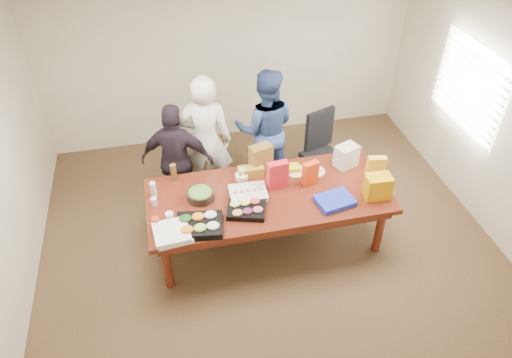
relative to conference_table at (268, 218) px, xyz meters
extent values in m
cube|color=#47301E|center=(0.00, 0.00, -0.39)|extent=(5.50, 5.00, 0.02)
cube|color=white|center=(0.00, 0.00, 2.33)|extent=(5.50, 5.00, 0.02)
cube|color=beige|center=(0.00, 2.50, 0.98)|extent=(5.50, 0.04, 2.70)
cube|color=beige|center=(2.75, 0.00, 0.98)|extent=(0.04, 5.00, 2.70)
cube|color=white|center=(2.72, 0.60, 1.12)|extent=(0.03, 1.40, 1.10)
cube|color=beige|center=(2.68, 0.60, 1.12)|extent=(0.04, 1.36, 1.00)
cube|color=#4C1C0F|center=(0.00, 0.00, 0.00)|extent=(2.80, 1.20, 0.75)
cube|color=black|center=(0.98, 0.90, 0.15)|extent=(0.69, 0.69, 1.05)
imported|color=beige|center=(-0.58, 1.00, 0.54)|extent=(0.74, 0.57, 1.83)
imported|color=navy|center=(0.25, 1.19, 0.48)|extent=(0.95, 0.81, 1.72)
imported|color=black|center=(-0.97, 0.85, 0.40)|extent=(0.98, 0.63, 1.56)
cube|color=black|center=(-0.85, -0.38, 0.41)|extent=(0.55, 0.46, 0.07)
cube|color=black|center=(-0.31, -0.24, 0.41)|extent=(0.49, 0.43, 0.06)
cube|color=silver|center=(-0.24, 0.02, 0.41)|extent=(0.44, 0.34, 0.07)
cylinder|color=black|center=(-0.78, 0.10, 0.43)|extent=(0.39, 0.39, 0.10)
cube|color=#1D2DBD|center=(0.69, -0.31, 0.41)|extent=(0.46, 0.38, 0.06)
cube|color=red|center=(0.13, 0.11, 0.55)|extent=(0.25, 0.12, 0.35)
cube|color=yellow|center=(1.30, -0.01, 0.54)|extent=(0.23, 0.12, 0.32)
cube|color=red|center=(0.52, 0.09, 0.52)|extent=(0.21, 0.14, 0.30)
cylinder|color=silver|center=(-0.24, 0.36, 0.44)|extent=(0.09, 0.09, 0.13)
cylinder|color=#DAEA15|center=(0.26, 0.28, 0.47)|extent=(0.08, 0.08, 0.18)
cylinder|color=brown|center=(-1.04, 0.51, 0.49)|extent=(0.09, 0.09, 0.22)
cylinder|color=silver|center=(-1.29, 0.25, 0.48)|extent=(0.08, 0.08, 0.20)
cube|color=yellow|center=(0.36, 0.36, 0.41)|extent=(0.24, 0.14, 0.08)
cube|color=olive|center=(-0.13, 0.39, 0.44)|extent=(0.31, 0.13, 0.12)
cube|color=brown|center=(0.02, 0.48, 0.55)|extent=(0.30, 0.23, 0.34)
cylinder|color=red|center=(-1.30, -0.24, 0.43)|extent=(0.09, 0.09, 0.11)
cylinder|color=white|center=(-1.15, -0.21, 0.44)|extent=(0.09, 0.09, 0.12)
cylinder|color=silver|center=(-1.30, 0.09, 0.42)|extent=(0.08, 0.08, 0.10)
cube|color=white|center=(-1.13, -0.43, 0.40)|extent=(0.40, 0.40, 0.04)
cube|color=white|center=(-1.15, -0.44, 0.44)|extent=(0.40, 0.40, 0.04)
cylinder|color=silver|center=(0.66, 0.28, 0.38)|extent=(0.28, 0.28, 0.01)
cylinder|color=silver|center=(0.43, 0.33, 0.38)|extent=(0.33, 0.33, 0.02)
cylinder|color=silver|center=(0.23, 0.26, 0.41)|extent=(0.16, 0.16, 0.06)
cylinder|color=white|center=(-0.25, 0.35, 0.41)|extent=(0.16, 0.16, 0.06)
cube|color=silver|center=(1.06, 0.32, 0.52)|extent=(0.32, 0.28, 0.29)
cube|color=#DC9906|center=(1.20, -0.31, 0.52)|extent=(0.30, 0.22, 0.29)
camera|label=1|loc=(-1.07, -4.11, 4.00)|focal=33.86mm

